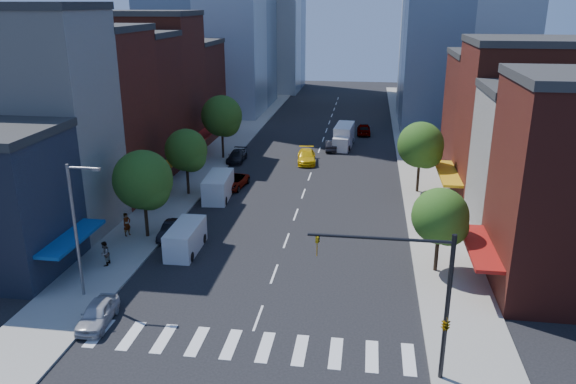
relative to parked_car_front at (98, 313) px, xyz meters
The scene contains 31 objects.
ground 9.73m from the parked_car_front, 11.89° to the left, with size 220.00×220.00×0.00m, color black.
sidewalk_left 42.11m from the parked_car_front, 94.09° to the left, with size 5.00×120.00×0.15m, color gray.
sidewalk_right 47.42m from the parked_car_front, 62.35° to the left, with size 5.00×120.00×0.15m, color gray.
crosswalk 9.58m from the parked_car_front, ahead, with size 19.00×3.00×0.01m, color silver.
bldg_left_1 19.93m from the parked_car_front, 129.40° to the left, with size 12.00×8.00×18.00m, color #B7B2A9.
bldg_left_2 26.30m from the parked_car_front, 117.07° to the left, with size 12.00×9.00×16.00m, color #5D2116.
bldg_left_3 33.76m from the parked_car_front, 110.35° to the left, with size 12.00×8.00×15.00m, color #561C15.
bldg_left_4 41.87m from the parked_car_front, 106.23° to the left, with size 12.00×9.00×17.00m, color #5D2116.
bldg_left_5 50.66m from the parked_car_front, 103.21° to the left, with size 12.00×10.00×13.00m, color #561C15.
bldg_right_1 35.32m from the parked_car_front, 29.13° to the left, with size 12.00×8.00×12.00m, color #B7B2A9.
bldg_right_2 40.65m from the parked_car_front, 40.45° to the left, with size 12.00×10.00×15.00m, color #5D2116.
bldg_right_3 47.54m from the parked_car_front, 49.73° to the left, with size 12.00×10.00×13.00m, color #561C15.
traffic_signal 19.91m from the parked_car_front, ahead, with size 7.24×2.24×8.00m.
streetlight 5.94m from the parked_car_front, 127.54° to the left, with size 2.25×0.25×9.00m.
tree_left_near 13.70m from the parked_car_front, 98.13° to the left, with size 4.80×4.80×7.30m.
tree_left_mid 24.30m from the parked_car_front, 94.42° to the left, with size 4.20×4.20×6.65m.
tree_left_far 38.24m from the parked_car_front, 92.79° to the left, with size 5.00×5.00×7.75m.
tree_right_near 23.62m from the parked_car_front, 25.13° to the left, with size 4.00×4.00×6.20m.
tree_right_far 35.28m from the parked_car_front, 52.86° to the left, with size 4.60×4.60×7.20m.
parked_car_front is the anchor object (origin of this frame).
parked_car_second 13.36m from the parked_car_front, 90.00° to the left, with size 1.39×3.98×1.31m, color black.
parked_car_third 26.96m from the parked_car_front, 85.75° to the left, with size 2.19×4.74×1.32m, color #999999.
parked_car_rear 36.97m from the parked_car_front, 90.00° to the left, with size 1.90×4.66×1.35m, color black.
cargo_van_near 10.95m from the parked_car_front, 79.46° to the left, with size 2.13×5.10×2.17m.
cargo_van_far 23.39m from the parked_car_front, 86.86° to the left, with size 2.61×5.74×2.39m.
taxi 38.59m from the parked_car_front, 77.27° to the left, with size 2.15×5.29×1.54m, color yellow.
traffic_car_oncoming 45.40m from the parked_car_front, 75.98° to the left, with size 1.43×4.10×1.35m, color black.
traffic_car_far 56.10m from the parked_car_front, 74.33° to the left, with size 1.94×4.81×1.64m, color #999999.
box_truck 47.82m from the parked_car_front, 74.78° to the left, with size 2.68×7.41×2.93m.
pedestrian_near 13.39m from the parked_car_front, 105.94° to the left, with size 0.72×0.47×1.98m, color #999999.
pedestrian_far 7.93m from the parked_car_front, 112.27° to the left, with size 0.91×0.71×1.86m, color #999999.
Camera 1 is at (6.17, -29.82, 18.60)m, focal length 35.00 mm.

